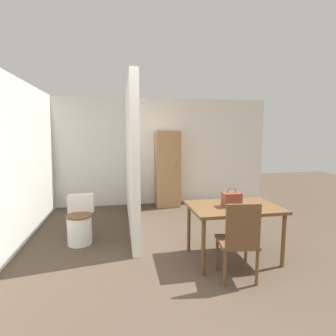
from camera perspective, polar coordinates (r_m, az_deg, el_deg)
ground_plane at (r=2.87m, az=8.96°, el=-28.24°), size 16.00×16.00×0.00m
wall_back at (r=6.27m, az=-3.03°, el=3.58°), size 5.53×0.12×2.50m
wall_left at (r=4.46m, az=-30.33°, el=1.01°), size 0.12×4.95×2.50m
partition_wall at (r=4.78m, az=-8.04°, el=2.32°), size 0.12×2.76×2.50m
dining_table at (r=3.62m, az=14.11°, el=-9.15°), size 1.17×0.79×0.73m
wooden_chair at (r=3.15m, az=15.18°, el=-14.69°), size 0.47×0.47×0.93m
toilet at (r=4.34m, az=-18.62°, el=-11.18°), size 0.39×0.53×0.71m
handbag at (r=3.54m, az=13.66°, el=-6.65°), size 0.23×0.16×0.25m
wooden_cabinet at (r=6.05m, az=-0.13°, el=-0.19°), size 0.55×0.48×1.74m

